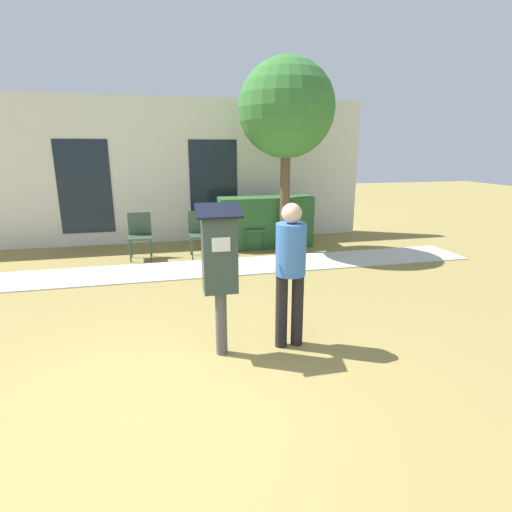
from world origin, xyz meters
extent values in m
plane|color=olive|center=(0.00, 0.00, 0.00)|extent=(40.00, 40.00, 0.00)
cube|color=beige|center=(0.00, 3.99, 0.01)|extent=(12.00, 1.10, 0.02)
cube|color=silver|center=(0.00, 6.50, 1.60)|extent=(10.00, 0.24, 3.20)
cube|color=#19232D|center=(-1.40, 6.37, 1.30)|extent=(1.10, 0.02, 2.00)
cube|color=#19232D|center=(1.40, 6.37, 1.30)|extent=(1.10, 0.02, 2.00)
cylinder|color=#4C4C4C|center=(0.73, 0.87, 0.35)|extent=(0.12, 0.12, 0.70)
cube|color=#2D3D38|center=(0.73, 0.87, 1.10)|extent=(0.34, 0.22, 0.80)
cube|color=silver|center=(0.73, 0.75, 1.22)|extent=(0.18, 0.01, 0.14)
cube|color=black|center=(0.73, 0.87, 1.53)|extent=(0.44, 0.31, 0.12)
cylinder|color=black|center=(1.39, 0.88, 0.41)|extent=(0.13, 0.13, 0.82)
cylinder|color=black|center=(1.57, 0.88, 0.41)|extent=(0.13, 0.13, 0.82)
cylinder|color=#386BB7|center=(1.48, 0.88, 1.09)|extent=(0.32, 0.32, 0.55)
sphere|color=#D8AD8C|center=(1.48, 0.88, 1.48)|extent=(0.21, 0.21, 0.21)
cylinder|color=#334738|center=(-0.44, 4.75, 0.21)|extent=(0.03, 0.03, 0.42)
cylinder|color=#334738|center=(-0.06, 4.75, 0.21)|extent=(0.03, 0.03, 0.42)
cylinder|color=#334738|center=(-0.44, 5.13, 0.21)|extent=(0.03, 0.03, 0.42)
cylinder|color=#334738|center=(-0.06, 5.13, 0.21)|extent=(0.03, 0.03, 0.42)
cube|color=#334738|center=(-0.25, 4.94, 0.44)|extent=(0.44, 0.44, 0.04)
cube|color=#334738|center=(-0.25, 5.14, 0.68)|extent=(0.44, 0.04, 0.44)
cylinder|color=#334738|center=(0.72, 4.66, 0.21)|extent=(0.03, 0.03, 0.42)
cylinder|color=#334738|center=(1.10, 4.66, 0.21)|extent=(0.03, 0.03, 0.42)
cylinder|color=#334738|center=(0.72, 5.04, 0.21)|extent=(0.03, 0.03, 0.42)
cylinder|color=#334738|center=(1.10, 5.04, 0.21)|extent=(0.03, 0.03, 0.42)
cube|color=#334738|center=(0.91, 4.85, 0.44)|extent=(0.44, 0.44, 0.04)
cube|color=#334738|center=(0.91, 5.05, 0.68)|extent=(0.44, 0.04, 0.44)
cylinder|color=#334738|center=(1.89, 5.05, 0.21)|extent=(0.03, 0.03, 0.42)
cylinder|color=#334738|center=(2.27, 5.05, 0.21)|extent=(0.03, 0.03, 0.42)
cylinder|color=#334738|center=(1.89, 5.43, 0.21)|extent=(0.03, 0.03, 0.42)
cylinder|color=#334738|center=(2.27, 5.43, 0.21)|extent=(0.03, 0.03, 0.42)
cube|color=#334738|center=(2.08, 5.24, 0.44)|extent=(0.44, 0.44, 0.04)
cube|color=#334738|center=(2.08, 5.44, 0.68)|extent=(0.44, 0.04, 0.44)
cube|color=#285628|center=(2.39, 5.39, 0.55)|extent=(2.03, 0.60, 1.10)
cylinder|color=brown|center=(2.68, 4.95, 1.10)|extent=(0.20, 0.20, 2.20)
sphere|color=#387533|center=(2.68, 4.95, 2.87)|extent=(1.90, 1.90, 1.90)
camera|label=1|loc=(0.20, -2.95, 2.12)|focal=28.00mm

